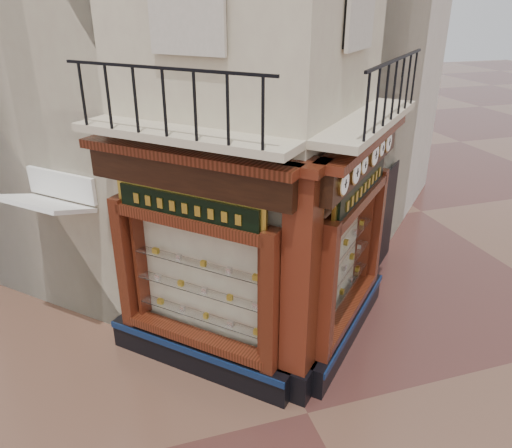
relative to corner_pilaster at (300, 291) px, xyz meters
name	(u,v)px	position (x,y,z in m)	size (l,w,h in m)	color
ground	(308,413)	(0.00, -0.50, -1.95)	(80.00, 80.00, 0.00)	#472521
neighbour_left	(90,19)	(-2.47, 8.13, 3.55)	(8.00, 8.00, 11.00)	beige
neighbour_right	(277,17)	(2.47, 8.13, 3.55)	(8.00, 8.00, 11.00)	beige
shopfront_left	(194,270)	(-1.41, 1.07, 0.03)	(2.86, 2.86, 3.98)	black
shopfront_right	(351,246)	(1.41, 1.07, 0.03)	(2.86, 2.86, 3.98)	black
corner_pilaster	(300,291)	(0.00, 0.00, 0.00)	(0.85, 0.85, 3.98)	black
balcony	(281,127)	(0.00, 0.99, 2.27)	(5.94, 2.97, 1.03)	beige
clock_a	(343,183)	(0.57, -0.04, 1.67)	(0.30, 0.30, 0.38)	#A88438
clock_b	(355,172)	(0.95, 0.35, 1.67)	(0.32, 0.32, 0.40)	#A88438
clock_c	(363,164)	(1.25, 0.65, 1.67)	(0.27, 0.27, 0.33)	#A88438
clock_d	(374,154)	(1.68, 1.08, 1.67)	(0.33, 0.33, 0.41)	#A88438
clock_e	(381,148)	(2.00, 1.39, 1.67)	(0.26, 0.26, 0.31)	#A88438
clock_f	(388,142)	(2.32, 1.72, 1.67)	(0.31, 0.31, 0.39)	#A88438
awning	(67,328)	(-3.69, 2.98, -1.95)	(1.61, 0.97, 0.08)	white
signboard_left	(187,207)	(-1.46, 1.01, 1.15)	(1.93, 1.93, 0.51)	gold
signboard_right	(361,187)	(1.46, 1.01, 1.15)	(1.93, 1.93, 0.51)	gold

